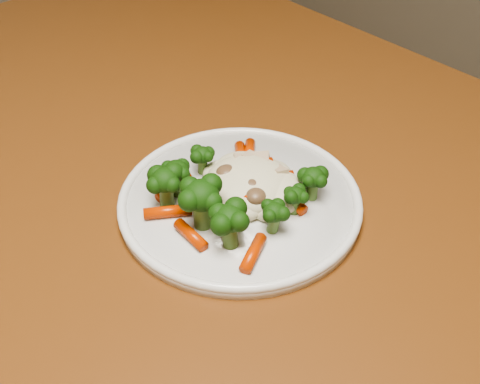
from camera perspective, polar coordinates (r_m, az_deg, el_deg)
The scene contains 3 objects.
dining_table at distance 0.71m, azimuth -1.43°, elevation -5.96°, with size 1.41×1.05×0.75m.
plate at distance 0.63m, azimuth -0.00°, elevation -1.00°, with size 0.25×0.25×0.01m, color white.
meal at distance 0.61m, azimuth -0.72°, elevation 0.31°, with size 0.15×0.17×0.05m.
Camera 1 is at (0.29, -0.68, 1.18)m, focal length 45.00 mm.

